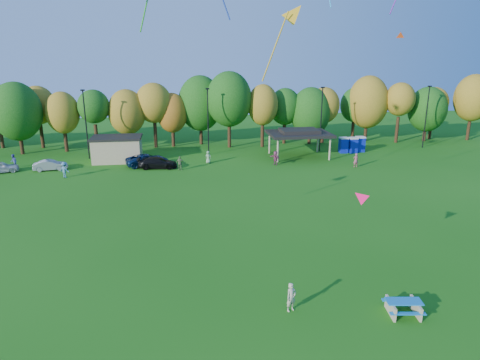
{
  "coord_description": "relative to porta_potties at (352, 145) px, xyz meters",
  "views": [
    {
      "loc": [
        -2.17,
        -18.04,
        13.36
      ],
      "look_at": [
        1.38,
        6.0,
        6.22
      ],
      "focal_mm": 32.0,
      "sensor_mm": 36.0,
      "label": 1
    }
  ],
  "objects": [
    {
      "name": "ground",
      "position": [
        -22.29,
        -38.55,
        -1.1
      ],
      "size": [
        160.0,
        160.0,
        0.0
      ],
      "primitive_type": "plane",
      "color": "#19600F",
      "rests_on": "ground"
    },
    {
      "name": "tree_line",
      "position": [
        -23.32,
        6.97,
        4.82
      ],
      "size": [
        93.57,
        10.55,
        11.15
      ],
      "color": "black",
      "rests_on": "ground"
    },
    {
      "name": "lamp_posts",
      "position": [
        -20.29,
        1.45,
        3.8
      ],
      "size": [
        64.5,
        0.25,
        9.09
      ],
      "color": "black",
      "rests_on": "ground"
    },
    {
      "name": "utility_building",
      "position": [
        -32.29,
        -0.55,
        0.54
      ],
      "size": [
        6.3,
        4.3,
        3.25
      ],
      "color": "tan",
      "rests_on": "ground"
    },
    {
      "name": "pavilion",
      "position": [
        -8.29,
        -1.55,
        2.13
      ],
      "size": [
        8.2,
        6.2,
        3.77
      ],
      "color": "tan",
      "rests_on": "ground"
    },
    {
      "name": "porta_potties",
      "position": [
        0.0,
        0.0,
        0.0
      ],
      "size": [
        3.75,
        1.62,
        2.18
      ],
      "color": "#0D1EAE",
      "rests_on": "ground"
    },
    {
      "name": "picnic_table",
      "position": [
        -12.92,
        -38.13,
        -0.63
      ],
      "size": [
        2.07,
        1.8,
        0.81
      ],
      "rotation": [
        0.0,
        0.0,
        -0.15
      ],
      "color": "tan",
      "rests_on": "ground"
    },
    {
      "name": "kite_flyer",
      "position": [
        -18.77,
        -36.93,
        -0.28
      ],
      "size": [
        0.71,
        0.6,
        1.64
      ],
      "primitive_type": "imported",
      "rotation": [
        0.0,
        0.0,
        0.43
      ],
      "color": "beige",
      "rests_on": "ground"
    },
    {
      "name": "car_a",
      "position": [
        -45.25,
        -4.49,
        -0.42
      ],
      "size": [
        4.29,
        2.86,
        1.36
      ],
      "primitive_type": "imported",
      "rotation": [
        0.0,
        0.0,
        1.92
      ],
      "color": "silver",
      "rests_on": "ground"
    },
    {
      "name": "car_b",
      "position": [
        -39.75,
        -4.11,
        -0.47
      ],
      "size": [
        3.96,
        1.84,
        1.26
      ],
      "primitive_type": "imported",
      "rotation": [
        0.0,
        0.0,
        1.71
      ],
      "color": "#929297",
      "rests_on": "ground"
    },
    {
      "name": "car_c",
      "position": [
        -28.34,
        -3.58,
        -0.37
      ],
      "size": [
        5.71,
        3.74,
        1.46
      ],
      "primitive_type": "imported",
      "rotation": [
        0.0,
        0.0,
        1.84
      ],
      "color": "#0B2146",
      "rests_on": "ground"
    },
    {
      "name": "car_d",
      "position": [
        -27.04,
        -5.04,
        -0.41
      ],
      "size": [
        4.88,
        2.32,
        1.37
      ],
      "primitive_type": "imported",
      "rotation": [
        0.0,
        0.0,
        1.48
      ],
      "color": "black",
      "rests_on": "ground"
    },
    {
      "name": "far_person_0",
      "position": [
        -2.88,
        -8.08,
        -0.22
      ],
      "size": [
        0.65,
        0.44,
        1.75
      ],
      "primitive_type": "imported",
      "rotation": [
        0.0,
        0.0,
        3.17
      ],
      "color": "#A64E5F",
      "rests_on": "ground"
    },
    {
      "name": "far_person_1",
      "position": [
        -44.5,
        -2.24,
        -0.26
      ],
      "size": [
        0.89,
        0.99,
        1.68
      ],
      "primitive_type": "imported",
      "rotation": [
        0.0,
        0.0,
        5.09
      ],
      "color": "#525AB6",
      "rests_on": "ground"
    },
    {
      "name": "far_person_2",
      "position": [
        -12.42,
        -5.5,
        -0.2
      ],
      "size": [
        1.24,
        1.73,
        1.8
      ],
      "primitive_type": "imported",
      "rotation": [
        0.0,
        0.0,
        5.19
      ],
      "color": "#853759",
      "rests_on": "ground"
    },
    {
      "name": "far_person_3",
      "position": [
        -24.32,
        -6.33,
        -0.23
      ],
      "size": [
        1.07,
        0.58,
        1.74
      ],
      "primitive_type": "imported",
      "rotation": [
        0.0,
        0.0,
        2.99
      ],
      "color": "#69794A",
      "rests_on": "ground"
    },
    {
      "name": "far_person_4",
      "position": [
        -20.72,
        -3.42,
        -0.3
      ],
      "size": [
        0.93,
        0.79,
        1.6
      ],
      "primitive_type": "imported",
      "rotation": [
        0.0,
        0.0,
        2.7
      ],
      "color": "#75A16E",
      "rests_on": "ground"
    },
    {
      "name": "far_person_5",
      "position": [
        -37.25,
        -7.69,
        -0.2
      ],
      "size": [
        1.34,
        1.12,
        1.79
      ],
      "primitive_type": "imported",
      "rotation": [
        0.0,
        0.0,
        2.67
      ],
      "color": "teal",
      "rests_on": "ground"
    },
    {
      "name": "kite_5",
      "position": [
        -13.55,
        -33.11,
        3.9
      ],
      "size": [
        1.44,
        1.41,
        1.17
      ],
      "color": "#F60D53"
    },
    {
      "name": "kite_6",
      "position": [
        -1.24,
        -12.93,
        14.34
      ],
      "size": [
        1.37,
        1.48,
        1.21
      ],
      "color": "red"
    },
    {
      "name": "kite_15",
      "position": [
        -16.01,
        -25.66,
        14.99
      ],
      "size": [
        3.47,
        1.8,
        5.58
      ],
      "color": "gold"
    }
  ]
}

